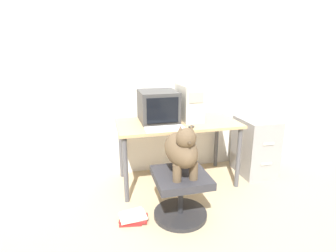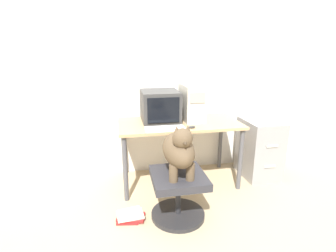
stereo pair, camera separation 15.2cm
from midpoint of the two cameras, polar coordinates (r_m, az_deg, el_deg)
ground_plane at (r=2.94m, az=2.37°, el=-14.94°), size 12.00×12.00×0.00m
wall_back at (r=3.24m, az=-1.23°, el=12.35°), size 8.00×0.05×2.60m
desk at (r=2.97m, az=0.64°, el=-0.82°), size 1.36×0.68×0.74m
crt_monitor at (r=2.96m, az=-3.64°, el=4.32°), size 0.41×0.46×0.35m
pc_tower at (r=3.04m, az=3.23°, el=5.24°), size 0.22×0.46×0.41m
keyboard at (r=2.67m, az=-2.36°, el=-0.54°), size 0.40×0.15×0.03m
computer_mouse at (r=2.73m, az=3.55°, el=-0.14°), size 0.07×0.04×0.03m
office_chair at (r=2.50m, az=0.99°, el=-14.13°), size 0.50×0.50×0.44m
dog at (r=2.31m, az=1.07°, el=-5.05°), size 0.27×0.53×0.49m
filing_cabinet at (r=3.45m, az=17.22°, el=-4.26°), size 0.40×0.53×0.71m
book_stack_floor at (r=2.58m, az=-9.50°, el=-19.03°), size 0.28×0.21×0.08m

